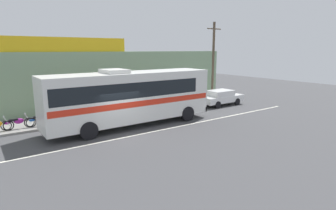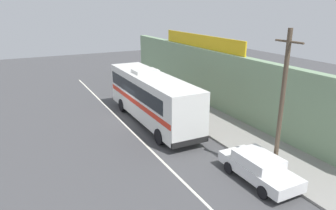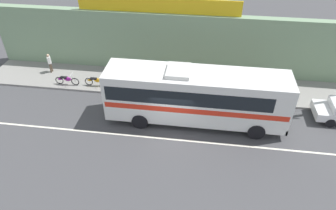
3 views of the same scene
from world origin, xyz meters
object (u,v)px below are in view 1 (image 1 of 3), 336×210
at_px(motorcycle_black, 42,119).
at_px(motorcycle_orange, 17,122).
at_px(parked_car, 221,97).
at_px(utility_pole, 213,61).
at_px(intercity_bus, 130,95).

xyz_separation_m(motorcycle_black, motorcycle_orange, (-1.39, 0.09, 0.00)).
xyz_separation_m(parked_car, utility_pole, (-0.01, 1.10, 3.16)).
bearing_deg(utility_pole, motorcycle_black, 178.29).
xyz_separation_m(utility_pole, motorcycle_orange, (-16.17, 0.53, -3.33)).
distance_m(intercity_bus, parked_car, 10.07).
bearing_deg(motorcycle_orange, utility_pole, -1.88).
bearing_deg(motorcycle_orange, intercity_bus, -25.46).
height_order(parked_car, motorcycle_black, parked_car).
relative_size(intercity_bus, utility_pole, 1.54).
bearing_deg(intercity_bus, motorcycle_orange, 154.54).
height_order(utility_pole, motorcycle_black, utility_pole).
bearing_deg(motorcycle_orange, parked_car, -5.74).
relative_size(parked_car, motorcycle_black, 2.21).
bearing_deg(motorcycle_black, parked_car, -5.94).
relative_size(utility_pole, motorcycle_black, 3.71).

